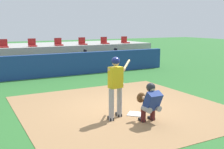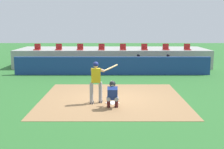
{
  "view_description": "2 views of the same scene",
  "coord_description": "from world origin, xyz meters",
  "px_view_note": "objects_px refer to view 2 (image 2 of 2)",
  "views": [
    {
      "loc": [
        -4.35,
        -7.44,
        2.67
      ],
      "look_at": [
        0.0,
        0.7,
        1.0
      ],
      "focal_mm": 43.74,
      "sensor_mm": 36.0,
      "label": 1
    },
    {
      "loc": [
        -0.02,
        -13.07,
        3.35
      ],
      "look_at": [
        0.0,
        0.7,
        1.0
      ],
      "focal_mm": 47.57,
      "sensor_mm": 36.0,
      "label": 2
    }
  ],
  "objects_px": {
    "home_plate": "(112,103)",
    "dugout_player_1": "(168,63)",
    "batter_at_plate": "(96,80)",
    "stadium_seat_6": "(165,48)",
    "stadium_seat_5": "(144,48)",
    "stadium_seat_2": "(80,48)",
    "stadium_seat_7": "(187,48)",
    "stadium_seat_3": "(101,48)",
    "stadium_seat_1": "(58,48)",
    "catcher_crouched": "(112,94)",
    "dugout_player_0": "(138,63)",
    "stadium_seat_4": "(123,48)",
    "stadium_seat_0": "(37,48)"
  },
  "relations": [
    {
      "from": "batter_at_plate",
      "to": "stadium_seat_6",
      "type": "distance_m",
      "value": 11.24
    },
    {
      "from": "stadium_seat_5",
      "to": "stadium_seat_2",
      "type": "bearing_deg",
      "value": 180.0
    },
    {
      "from": "stadium_seat_1",
      "to": "stadium_seat_3",
      "type": "height_order",
      "value": "same"
    },
    {
      "from": "stadium_seat_1",
      "to": "stadium_seat_7",
      "type": "bearing_deg",
      "value": 0.0
    },
    {
      "from": "stadium_seat_2",
      "to": "stadium_seat_4",
      "type": "relative_size",
      "value": 1.0
    },
    {
      "from": "batter_at_plate",
      "to": "stadium_seat_3",
      "type": "xyz_separation_m",
      "value": [
        -0.14,
        10.18,
        0.5
      ]
    },
    {
      "from": "dugout_player_0",
      "to": "stadium_seat_6",
      "type": "bearing_deg",
      "value": 42.23
    },
    {
      "from": "stadium_seat_1",
      "to": "catcher_crouched",
      "type": "bearing_deg",
      "value": -69.61
    },
    {
      "from": "batter_at_plate",
      "to": "dugout_player_1",
      "type": "distance_m",
      "value": 9.34
    },
    {
      "from": "stadium_seat_5",
      "to": "stadium_seat_6",
      "type": "xyz_separation_m",
      "value": [
        1.63,
        0.0,
        0.0
      ]
    },
    {
      "from": "home_plate",
      "to": "stadium_seat_2",
      "type": "distance_m",
      "value": 10.58
    },
    {
      "from": "stadium_seat_1",
      "to": "stadium_seat_3",
      "type": "distance_m",
      "value": 3.25
    },
    {
      "from": "stadium_seat_3",
      "to": "stadium_seat_4",
      "type": "relative_size",
      "value": 1.0
    },
    {
      "from": "home_plate",
      "to": "dugout_player_1",
      "type": "bearing_deg",
      "value": 64.51
    },
    {
      "from": "catcher_crouched",
      "to": "stadium_seat_2",
      "type": "relative_size",
      "value": 3.72
    },
    {
      "from": "catcher_crouched",
      "to": "stadium_seat_4",
      "type": "distance_m",
      "value": 10.98
    },
    {
      "from": "batter_at_plate",
      "to": "dugout_player_1",
      "type": "relative_size",
      "value": 1.39
    },
    {
      "from": "dugout_player_0",
      "to": "stadium_seat_4",
      "type": "relative_size",
      "value": 2.71
    },
    {
      "from": "catcher_crouched",
      "to": "stadium_seat_0",
      "type": "distance_m",
      "value": 12.34
    },
    {
      "from": "catcher_crouched",
      "to": "stadium_seat_6",
      "type": "distance_m",
      "value": 11.68
    },
    {
      "from": "home_plate",
      "to": "stadium_seat_4",
      "type": "relative_size",
      "value": 0.92
    },
    {
      "from": "dugout_player_0",
      "to": "stadium_seat_4",
      "type": "xyz_separation_m",
      "value": [
        -1.01,
        2.03,
        0.86
      ]
    },
    {
      "from": "stadium_seat_4",
      "to": "stadium_seat_6",
      "type": "xyz_separation_m",
      "value": [
        3.25,
        0.0,
        0.0
      ]
    },
    {
      "from": "stadium_seat_2",
      "to": "stadium_seat_7",
      "type": "bearing_deg",
      "value": 0.0
    },
    {
      "from": "stadium_seat_0",
      "to": "stadium_seat_1",
      "type": "bearing_deg",
      "value": 0.0
    },
    {
      "from": "stadium_seat_7",
      "to": "dugout_player_1",
      "type": "bearing_deg",
      "value": -131.57
    },
    {
      "from": "dugout_player_1",
      "to": "stadium_seat_5",
      "type": "relative_size",
      "value": 2.71
    },
    {
      "from": "stadium_seat_3",
      "to": "stadium_seat_5",
      "type": "bearing_deg",
      "value": 0.0
    },
    {
      "from": "batter_at_plate",
      "to": "stadium_seat_0",
      "type": "xyz_separation_m",
      "value": [
        -5.01,
        10.18,
        0.5
      ]
    },
    {
      "from": "dugout_player_1",
      "to": "batter_at_plate",
      "type": "bearing_deg",
      "value": -119.22
    },
    {
      "from": "catcher_crouched",
      "to": "stadium_seat_3",
      "type": "distance_m",
      "value": 10.98
    },
    {
      "from": "catcher_crouched",
      "to": "stadium_seat_1",
      "type": "bearing_deg",
      "value": 110.39
    },
    {
      "from": "stadium_seat_6",
      "to": "home_plate",
      "type": "bearing_deg",
      "value": -111.76
    },
    {
      "from": "stadium_seat_4",
      "to": "home_plate",
      "type": "bearing_deg",
      "value": -94.56
    },
    {
      "from": "stadium_seat_0",
      "to": "stadium_seat_3",
      "type": "relative_size",
      "value": 1.0
    },
    {
      "from": "stadium_seat_0",
      "to": "stadium_seat_5",
      "type": "relative_size",
      "value": 1.0
    },
    {
      "from": "stadium_seat_0",
      "to": "stadium_seat_7",
      "type": "relative_size",
      "value": 1.0
    },
    {
      "from": "dugout_player_0",
      "to": "dugout_player_1",
      "type": "relative_size",
      "value": 1.0
    },
    {
      "from": "catcher_crouched",
      "to": "stadium_seat_1",
      "type": "relative_size",
      "value": 3.72
    },
    {
      "from": "dugout_player_0",
      "to": "stadium_seat_5",
      "type": "height_order",
      "value": "stadium_seat_5"
    },
    {
      "from": "stadium_seat_3",
      "to": "stadium_seat_5",
      "type": "xyz_separation_m",
      "value": [
        3.25,
        0.0,
        0.0
      ]
    },
    {
      "from": "dugout_player_1",
      "to": "stadium_seat_2",
      "type": "height_order",
      "value": "stadium_seat_2"
    },
    {
      "from": "stadium_seat_1",
      "to": "stadium_seat_5",
      "type": "height_order",
      "value": "same"
    },
    {
      "from": "dugout_player_1",
      "to": "stadium_seat_2",
      "type": "xyz_separation_m",
      "value": [
        -6.32,
        2.03,
        0.86
      ]
    },
    {
      "from": "catcher_crouched",
      "to": "stadium_seat_6",
      "type": "height_order",
      "value": "stadium_seat_6"
    },
    {
      "from": "home_plate",
      "to": "stadium_seat_6",
      "type": "height_order",
      "value": "stadium_seat_6"
    },
    {
      "from": "batter_at_plate",
      "to": "stadium_seat_1",
      "type": "distance_m",
      "value": 10.74
    },
    {
      "from": "stadium_seat_5",
      "to": "stadium_seat_6",
      "type": "relative_size",
      "value": 1.0
    },
    {
      "from": "stadium_seat_2",
      "to": "stadium_seat_4",
      "type": "height_order",
      "value": "same"
    },
    {
      "from": "stadium_seat_2",
      "to": "home_plate",
      "type": "bearing_deg",
      "value": -76.53
    }
  ]
}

